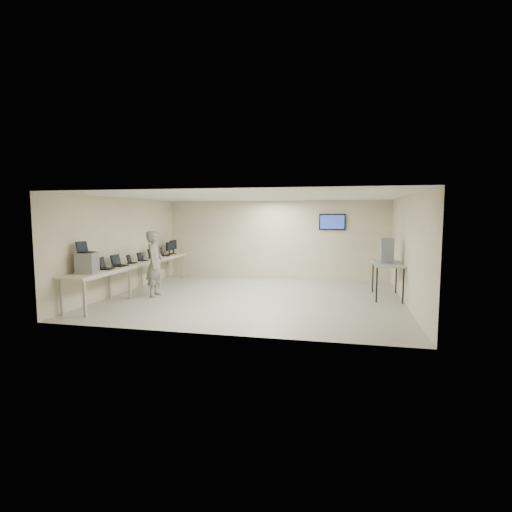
% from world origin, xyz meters
% --- Properties ---
extents(room, '(8.01, 7.01, 2.81)m').
position_xyz_m(room, '(0.03, 0.06, 1.41)').
color(room, '#B5B29F').
rests_on(room, ground).
extents(workbench, '(0.76, 6.00, 0.90)m').
position_xyz_m(workbench, '(-3.59, 0.00, 0.83)').
color(workbench, beige).
rests_on(workbench, ground).
extents(equipment_box, '(0.51, 0.56, 0.50)m').
position_xyz_m(equipment_box, '(-3.65, -2.21, 1.15)').
color(equipment_box, slate).
rests_on(equipment_box, workbench).
extents(laptop_on_box, '(0.36, 0.39, 0.27)m').
position_xyz_m(laptop_on_box, '(-3.70, -2.21, 1.47)').
color(laptop_on_box, black).
rests_on(laptop_on_box, equipment_box).
extents(laptop_0, '(0.41, 0.45, 0.31)m').
position_xyz_m(laptop_0, '(-3.64, -1.51, 0.98)').
color(laptop_0, black).
rests_on(laptop_0, workbench).
extents(laptop_1, '(0.36, 0.43, 0.31)m').
position_xyz_m(laptop_1, '(-3.64, -0.87, 0.98)').
color(laptop_1, black).
rests_on(laptop_1, workbench).
extents(laptop_2, '(0.31, 0.35, 0.25)m').
position_xyz_m(laptop_2, '(-3.64, -0.21, 0.96)').
color(laptop_2, black).
rests_on(laptop_2, workbench).
extents(laptop_3, '(0.27, 0.33, 0.25)m').
position_xyz_m(laptop_3, '(-3.64, 0.45, 0.96)').
color(laptop_3, black).
rests_on(laptop_3, workbench).
extents(laptop_4, '(0.34, 0.41, 0.30)m').
position_xyz_m(laptop_4, '(-3.65, 1.20, 0.98)').
color(laptop_4, black).
rests_on(laptop_4, workbench).
extents(laptop_5, '(0.38, 0.41, 0.28)m').
position_xyz_m(laptop_5, '(-3.60, 1.91, 0.97)').
color(laptop_5, black).
rests_on(laptop_5, workbench).
extents(monitor_near, '(0.20, 0.45, 0.44)m').
position_xyz_m(monitor_near, '(-3.60, 2.35, 1.17)').
color(monitor_near, black).
rests_on(monitor_near, workbench).
extents(monitor_far, '(0.22, 0.49, 0.49)m').
position_xyz_m(monitor_far, '(-3.60, 2.68, 1.19)').
color(monitor_far, black).
rests_on(monitor_far, workbench).
extents(soldier, '(0.54, 0.74, 1.86)m').
position_xyz_m(soldier, '(-2.80, -0.38, 0.93)').
color(soldier, slate).
rests_on(soldier, ground).
extents(side_table, '(0.76, 1.63, 0.98)m').
position_xyz_m(side_table, '(3.60, 0.81, 0.91)').
color(side_table, '#909599').
rests_on(side_table, ground).
extents(storage_bins, '(0.32, 0.36, 0.69)m').
position_xyz_m(storage_bins, '(3.58, 0.81, 1.32)').
color(storage_bins, slate).
rests_on(storage_bins, side_table).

